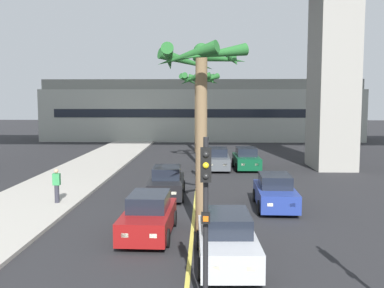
# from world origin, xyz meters

# --- Properties ---
(sidewalk_left) EXTENTS (4.80, 80.00, 0.15)m
(sidewalk_left) POSITION_xyz_m (-8.00, 16.00, 0.07)
(sidewalk_left) COLOR #ADA89E
(sidewalk_left) RESTS_ON ground
(lane_stripe_center) EXTENTS (0.14, 56.00, 0.01)m
(lane_stripe_center) POSITION_xyz_m (0.00, 24.00, 0.00)
(lane_stripe_center) COLOR #DBCC4C
(lane_stripe_center) RESTS_ON ground
(pier_building_backdrop) EXTENTS (39.08, 8.04, 7.51)m
(pier_building_backdrop) POSITION_xyz_m (0.00, 54.29, 3.69)
(pier_building_backdrop) COLOR #ADB2A8
(pier_building_backdrop) RESTS_ON ground
(car_queue_front) EXTENTS (1.92, 4.14, 1.56)m
(car_queue_front) POSITION_xyz_m (3.50, 30.00, 0.72)
(car_queue_front) COLOR #0C4728
(car_queue_front) RESTS_ON ground
(car_queue_second) EXTENTS (1.93, 4.15, 1.56)m
(car_queue_second) POSITION_xyz_m (3.76, 18.30, 0.72)
(car_queue_second) COLOR navy
(car_queue_second) RESTS_ON ground
(car_queue_third) EXTENTS (1.93, 4.15, 1.56)m
(car_queue_third) POSITION_xyz_m (1.16, 11.15, 0.72)
(car_queue_third) COLOR #B7BABF
(car_queue_third) RESTS_ON ground
(car_queue_fourth) EXTENTS (1.92, 4.15, 1.56)m
(car_queue_fourth) POSITION_xyz_m (-1.61, 13.90, 0.72)
(car_queue_fourth) COLOR maroon
(car_queue_fourth) RESTS_ON ground
(car_queue_fifth) EXTENTS (1.91, 4.14, 1.56)m
(car_queue_fifth) POSITION_xyz_m (-1.51, 20.51, 0.72)
(car_queue_fifth) COLOR black
(car_queue_fifth) RESTS_ON ground
(car_queue_sixth) EXTENTS (1.84, 4.10, 1.56)m
(car_queue_sixth) POSITION_xyz_m (1.38, 29.77, 0.72)
(car_queue_sixth) COLOR #4C5156
(car_queue_sixth) RESTS_ON ground
(traffic_light_median_near) EXTENTS (0.24, 0.37, 4.20)m
(traffic_light_median_near) POSITION_xyz_m (0.50, 7.60, 2.71)
(traffic_light_median_near) COLOR black
(traffic_light_median_near) RESTS_ON ground
(traffic_light_median_far) EXTENTS (0.24, 0.37, 4.20)m
(traffic_light_median_far) POSITION_xyz_m (0.42, 23.78, 2.71)
(traffic_light_median_far) COLOR black
(traffic_light_median_far) RESTS_ON ground
(palm_tree_near_median) EXTENTS (3.55, 3.66, 7.11)m
(palm_tree_near_median) POSITION_xyz_m (0.35, 14.39, 5.60)
(palm_tree_near_median) COLOR brown
(palm_tree_near_median) RESTS_ON ground
(palm_tree_mid_median) EXTENTS (3.19, 3.18, 7.17)m
(palm_tree_mid_median) POSITION_xyz_m (0.02, 31.88, 5.94)
(palm_tree_mid_median) COLOR brown
(palm_tree_mid_median) RESTS_ON ground
(palm_tree_far_median) EXTENTS (3.55, 3.69, 7.58)m
(palm_tree_far_median) POSITION_xyz_m (-0.30, 40.50, 5.87)
(palm_tree_far_median) COLOR brown
(palm_tree_far_median) RESTS_ON ground
(pedestrian_far_along) EXTENTS (0.34, 0.22, 1.62)m
(pedestrian_far_along) POSITION_xyz_m (-6.57, 18.39, 1.00)
(pedestrian_far_along) COLOR #2D2D38
(pedestrian_far_along) RESTS_ON sidewalk_left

